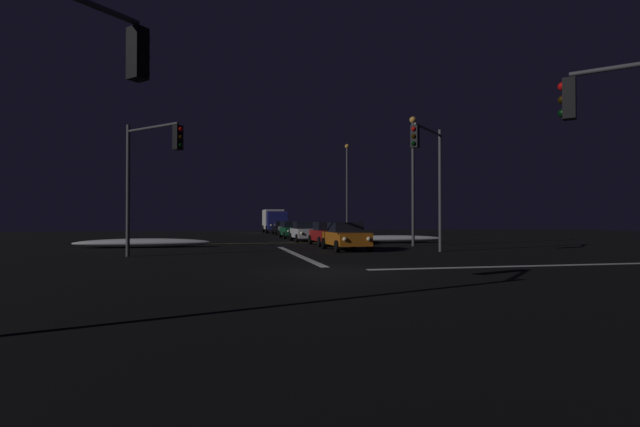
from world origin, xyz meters
TOP-DOWN VIEW (x-y plane):
  - ground at (0.00, 0.00)m, footprint 120.00×120.00m
  - stop_line_north at (0.00, 7.52)m, footprint 0.35×12.82m
  - centre_line_ns at (0.00, 19.12)m, footprint 22.00×0.15m
  - crosswalk_bar_east at (7.62, 0.00)m, footprint 12.82×0.40m
  - snow_bank_left_curb at (-8.32, 15.27)m, footprint 8.20×1.50m
  - snow_bank_right_curb at (8.32, 17.42)m, footprint 9.18×1.50m
  - sedan_orange at (3.24, 10.12)m, footprint 2.02×4.33m
  - sedan_red at (3.42, 15.32)m, footprint 2.02×4.33m
  - sedan_white at (2.94, 21.20)m, footprint 2.02×4.33m
  - sedan_green at (2.88, 27.54)m, footprint 2.02×4.33m
  - sedan_gray at (3.47, 33.38)m, footprint 2.02×4.33m
  - sedan_black at (3.53, 39.38)m, footprint 2.02×4.33m
  - box_truck at (3.41, 46.53)m, footprint 2.68×8.28m
  - traffic_signal_nw at (-6.88, 6.88)m, footprint 2.75×2.75m
  - traffic_signal_sw at (-6.82, -6.82)m, footprint 2.86×2.86m
  - traffic_signal_ne at (6.85, 6.85)m, footprint 2.91×2.91m
  - streetlamp_right_near at (8.62, 13.12)m, footprint 0.44×0.44m
  - streetlamp_right_far at (8.62, 29.12)m, footprint 0.44×0.44m

SIDE VIEW (x-z plane):
  - ground at x=0.00m, z-range -0.10..0.00m
  - stop_line_north at x=0.00m, z-range 0.00..0.01m
  - centre_line_ns at x=0.00m, z-range 0.00..0.01m
  - crosswalk_bar_east at x=7.62m, z-range 0.00..0.01m
  - snow_bank_left_curb at x=-8.32m, z-range 0.00..0.56m
  - snow_bank_right_curb at x=8.32m, z-range 0.00..0.57m
  - sedan_orange at x=3.24m, z-range 0.02..1.59m
  - sedan_red at x=3.42m, z-range 0.02..1.59m
  - sedan_white at x=2.94m, z-range 0.02..1.59m
  - sedan_green at x=2.88m, z-range 0.02..1.59m
  - sedan_gray at x=3.47m, z-range 0.02..1.59m
  - sedan_black at x=3.53m, z-range 0.02..1.59m
  - box_truck at x=3.41m, z-range 0.17..3.25m
  - traffic_signal_sw at x=-6.82m, z-range 1.12..7.12m
  - traffic_signal_nw at x=-6.88m, z-range 1.14..7.31m
  - traffic_signal_ne at x=6.85m, z-range 1.21..7.80m
  - streetlamp_right_near at x=8.62m, z-range 0.68..9.15m
  - streetlamp_right_far at x=8.62m, z-range 0.69..9.90m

